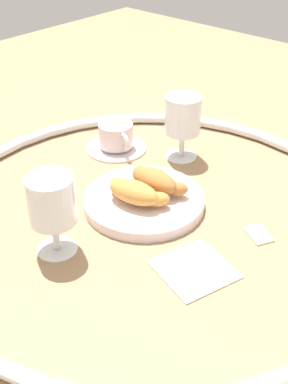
{
  "coord_description": "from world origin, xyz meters",
  "views": [
    {
      "loc": [
        0.49,
        -0.56,
        0.54
      ],
      "look_at": [
        -0.03,
        0.02,
        0.03
      ],
      "focal_mm": 47.04,
      "sensor_mm": 36.0,
      "label": 1
    }
  ],
  "objects_px": {
    "coffee_cup_near": "(116,138)",
    "sugar_packet": "(259,234)",
    "croissant_small": "(155,180)",
    "juice_glass_right": "(52,203)",
    "croissant_large": "(135,192)",
    "juice_glass_left": "(183,118)",
    "folded_napkin": "(194,269)",
    "pastry_plate": "(144,200)"
  },
  "relations": [
    {
      "from": "coffee_cup_near",
      "to": "folded_napkin",
      "type": "height_order",
      "value": "coffee_cup_near"
    },
    {
      "from": "croissant_large",
      "to": "folded_napkin",
      "type": "height_order",
      "value": "croissant_large"
    },
    {
      "from": "pastry_plate",
      "to": "croissant_large",
      "type": "bearing_deg",
      "value": -92.36
    },
    {
      "from": "coffee_cup_near",
      "to": "juice_glass_left",
      "type": "height_order",
      "value": "juice_glass_left"
    },
    {
      "from": "juice_glass_right",
      "to": "folded_napkin",
      "type": "xyz_separation_m",
      "value": [
        0.2,
        0.11,
        -0.09
      ]
    },
    {
      "from": "pastry_plate",
      "to": "juice_glass_left",
      "type": "relative_size",
      "value": 1.62
    },
    {
      "from": "pastry_plate",
      "to": "sugar_packet",
      "type": "bearing_deg",
      "value": 17.14
    },
    {
      "from": "croissant_small",
      "to": "folded_napkin",
      "type": "bearing_deg",
      "value": -31.91
    },
    {
      "from": "pastry_plate",
      "to": "juice_glass_left",
      "type": "distance_m",
      "value": 0.22
    },
    {
      "from": "croissant_small",
      "to": "coffee_cup_near",
      "type": "xyz_separation_m",
      "value": [
        -0.19,
        0.09,
        -0.02
      ]
    },
    {
      "from": "coffee_cup_near",
      "to": "folded_napkin",
      "type": "xyz_separation_m",
      "value": [
        0.37,
        -0.2,
        -0.02
      ]
    },
    {
      "from": "sugar_packet",
      "to": "folded_napkin",
      "type": "xyz_separation_m",
      "value": [
        -0.03,
        -0.14,
        -0.0
      ]
    },
    {
      "from": "coffee_cup_near",
      "to": "folded_napkin",
      "type": "bearing_deg",
      "value": -28.75
    },
    {
      "from": "pastry_plate",
      "to": "folded_napkin",
      "type": "distance_m",
      "value": 0.2
    },
    {
      "from": "folded_napkin",
      "to": "croissant_small",
      "type": "bearing_deg",
      "value": 148.09
    },
    {
      "from": "pastry_plate",
      "to": "croissant_small",
      "type": "xyz_separation_m",
      "value": [
        0.0,
        0.03,
        0.03
      ]
    },
    {
      "from": "croissant_large",
      "to": "coffee_cup_near",
      "type": "bearing_deg",
      "value": 142.4
    },
    {
      "from": "croissant_small",
      "to": "juice_glass_right",
      "type": "xyz_separation_m",
      "value": [
        -0.02,
        -0.22,
        0.05
      ]
    },
    {
      "from": "pastry_plate",
      "to": "juice_glass_left",
      "type": "bearing_deg",
      "value": 108.21
    },
    {
      "from": "croissant_large",
      "to": "juice_glass_left",
      "type": "relative_size",
      "value": 0.97
    },
    {
      "from": "croissant_large",
      "to": "juice_glass_right",
      "type": "xyz_separation_m",
      "value": [
        -0.02,
        -0.17,
        0.05
      ]
    },
    {
      "from": "sugar_packet",
      "to": "juice_glass_right",
      "type": "bearing_deg",
      "value": -103.74
    },
    {
      "from": "croissant_small",
      "to": "juice_glass_left",
      "type": "bearing_deg",
      "value": 111.49
    },
    {
      "from": "juice_glass_right",
      "to": "pastry_plate",
      "type": "bearing_deg",
      "value": 83.35
    },
    {
      "from": "pastry_plate",
      "to": "croissant_large",
      "type": "xyz_separation_m",
      "value": [
        -0.0,
        -0.02,
        0.03
      ]
    },
    {
      "from": "coffee_cup_near",
      "to": "juice_glass_left",
      "type": "bearing_deg",
      "value": 27.91
    },
    {
      "from": "croissant_large",
      "to": "croissant_small",
      "type": "distance_m",
      "value": 0.06
    },
    {
      "from": "juice_glass_left",
      "to": "folded_napkin",
      "type": "relative_size",
      "value": 1.27
    },
    {
      "from": "croissant_large",
      "to": "folded_napkin",
      "type": "xyz_separation_m",
      "value": [
        0.18,
        -0.06,
        -0.04
      ]
    },
    {
      "from": "juice_glass_left",
      "to": "folded_napkin",
      "type": "height_order",
      "value": "juice_glass_left"
    },
    {
      "from": "coffee_cup_near",
      "to": "sugar_packet",
      "type": "height_order",
      "value": "coffee_cup_near"
    },
    {
      "from": "croissant_large",
      "to": "croissant_small",
      "type": "bearing_deg",
      "value": 88.55
    },
    {
      "from": "pastry_plate",
      "to": "juice_glass_right",
      "type": "xyz_separation_m",
      "value": [
        -0.02,
        -0.19,
        0.08
      ]
    },
    {
      "from": "juice_glass_right",
      "to": "sugar_packet",
      "type": "relative_size",
      "value": 2.8
    },
    {
      "from": "croissant_large",
      "to": "juice_glass_left",
      "type": "xyz_separation_m",
      "value": [
        -0.06,
        0.22,
        0.05
      ]
    },
    {
      "from": "juice_glass_right",
      "to": "sugar_packet",
      "type": "height_order",
      "value": "juice_glass_right"
    },
    {
      "from": "folded_napkin",
      "to": "juice_glass_right",
      "type": "bearing_deg",
      "value": -150.95
    },
    {
      "from": "croissant_large",
      "to": "croissant_small",
      "type": "xyz_separation_m",
      "value": [
        0.0,
        0.06,
        0.0
      ]
    },
    {
      "from": "sugar_packet",
      "to": "juice_glass_left",
      "type": "bearing_deg",
      "value": -177.07
    },
    {
      "from": "juice_glass_left",
      "to": "juice_glass_right",
      "type": "relative_size",
      "value": 1.0
    },
    {
      "from": "coffee_cup_near",
      "to": "juice_glass_left",
      "type": "distance_m",
      "value": 0.16
    },
    {
      "from": "pastry_plate",
      "to": "croissant_small",
      "type": "relative_size",
      "value": 1.66
    }
  ]
}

